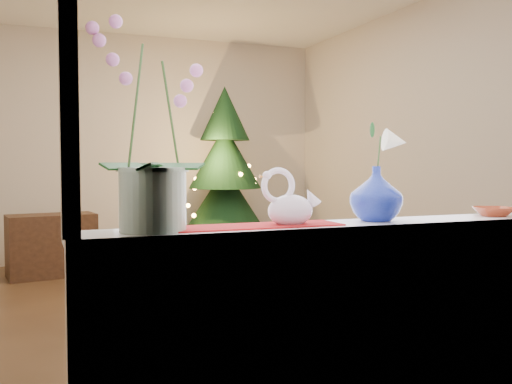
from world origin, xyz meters
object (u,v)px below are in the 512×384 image
paperweight (372,213)px  amber_dish (493,212)px  blue_vase (376,190)px  xmas_tree (225,174)px  orchid_pot (152,125)px  swan (290,198)px  side_table (52,245)px

paperweight → amber_dish: size_ratio=0.52×
blue_vase → paperweight: blue_vase is taller
paperweight → xmas_tree: (0.78, 4.33, 0.07)m
orchid_pot → blue_vase: 1.00m
swan → side_table: bearing=92.1°
blue_vase → side_table: 4.33m
orchid_pot → swan: size_ratio=3.02×
paperweight → side_table: 4.33m
paperweight → swan: bearing=179.0°
orchid_pot → amber_dish: 1.65m
paperweight → blue_vase: bearing=36.7°
swan → paperweight: bearing=-9.8°
swan → xmas_tree: (1.16, 4.33, 0.00)m
swan → paperweight: 0.39m
orchid_pot → xmas_tree: size_ratio=0.38×
orchid_pot → xmas_tree: bearing=68.4°
blue_vase → side_table: blue_vase is taller
swan → amber_dish: bearing=-8.5°
side_table → xmas_tree: bearing=-2.0°
blue_vase → xmas_tree: size_ratio=0.13×
paperweight → xmas_tree: 4.40m
paperweight → amber_dish: paperweight is taller
amber_dish → side_table: bearing=114.2°
orchid_pot → amber_dish: (1.61, -0.00, -0.37)m
orchid_pot → paperweight: 1.00m
orchid_pot → swan: (0.55, -0.01, -0.28)m
swan → amber_dish: size_ratio=1.71×
amber_dish → side_table: size_ratio=0.18×
orchid_pot → paperweight: orchid_pot is taller
amber_dish → side_table: 4.55m
orchid_pot → blue_vase: size_ratio=2.86×
paperweight → orchid_pot: bearing=179.2°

